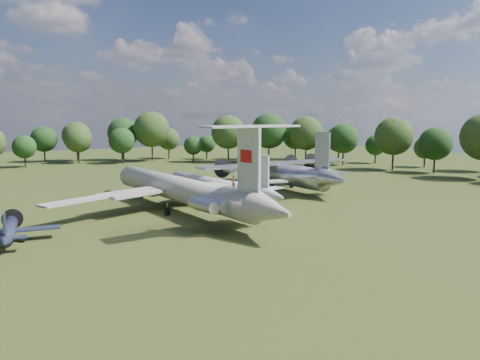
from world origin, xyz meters
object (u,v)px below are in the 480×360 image
il62_airliner (179,194)px  small_prop_west (9,234)px  tu104_jet (215,189)px  an12_transport (279,176)px  person_on_il62 (233,182)px

il62_airliner → small_prop_west: 26.21m
tu104_jet → an12_transport: (17.46, 4.51, 0.74)m
tu104_jet → person_on_il62: size_ratio=20.23×
tu104_jet → il62_airliner: bearing=-154.2°
person_on_il62 → tu104_jet: bearing=-139.1°
il62_airliner → tu104_jet: (9.96, 6.43, -0.83)m
tu104_jet → an12_transport: an12_transport is taller
il62_airliner → an12_transport: il62_airliner is taller
an12_transport → small_prop_west: (-52.56, -18.19, -1.49)m
tu104_jet → an12_transport: 18.04m
il62_airliner → person_on_il62: 15.65m
small_prop_west → person_on_il62: size_ratio=8.34×
tu104_jet → small_prop_west: tu104_jet is taller
small_prop_west → tu104_jet: bearing=29.6°
il62_airliner → an12_transport: (27.42, 10.93, -0.09)m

